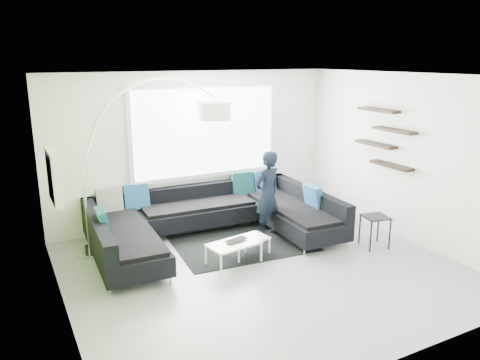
% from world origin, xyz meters
% --- Properties ---
extents(ground, '(5.50, 5.50, 0.00)m').
position_xyz_m(ground, '(0.00, 0.00, 0.00)').
color(ground, gray).
rests_on(ground, ground).
extents(room_shell, '(5.54, 5.04, 2.82)m').
position_xyz_m(room_shell, '(0.04, 0.21, 1.81)').
color(room_shell, white).
rests_on(room_shell, ground).
extents(sectional_sofa, '(4.06, 2.62, 0.85)m').
position_xyz_m(sectional_sofa, '(-0.21, 1.28, 0.38)').
color(sectional_sofa, black).
rests_on(sectional_sofa, ground).
extents(rug, '(2.33, 1.77, 0.01)m').
position_xyz_m(rug, '(0.18, 0.99, 0.01)').
color(rug, black).
rests_on(rug, ground).
extents(coffee_table, '(1.09, 0.74, 0.33)m').
position_xyz_m(coffee_table, '(-0.12, 0.46, 0.17)').
color(coffee_table, white).
rests_on(coffee_table, ground).
extents(arc_lamp, '(2.55, 0.73, 2.74)m').
position_xyz_m(arc_lamp, '(-2.16, 1.77, 1.37)').
color(arc_lamp, silver).
rests_on(arc_lamp, ground).
extents(side_table, '(0.46, 0.46, 0.53)m').
position_xyz_m(side_table, '(2.05, -0.13, 0.27)').
color(side_table, black).
rests_on(side_table, ground).
extents(person, '(0.75, 0.66, 1.51)m').
position_xyz_m(person, '(0.74, 1.13, 0.76)').
color(person, black).
rests_on(person, ground).
extents(laptop, '(0.48, 0.41, 0.03)m').
position_xyz_m(laptop, '(-0.21, 0.36, 0.35)').
color(laptop, black).
rests_on(laptop, coffee_table).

